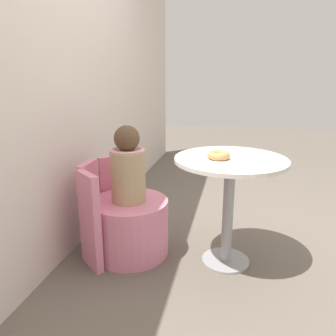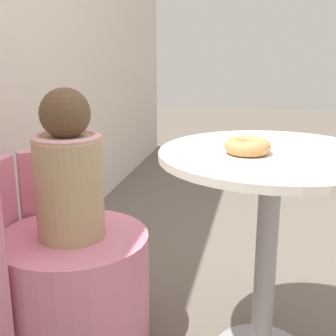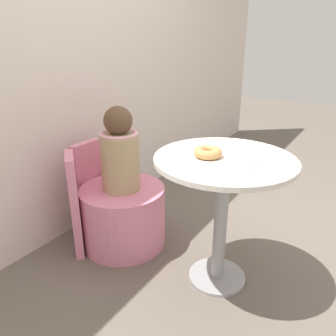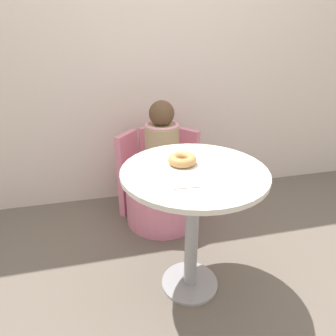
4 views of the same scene
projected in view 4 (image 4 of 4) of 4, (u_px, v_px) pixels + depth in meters
The scene contains 8 objects.
ground_plane at pixel (205, 281), 1.75m from camera, with size 12.00×12.00×0.00m, color #665B51.
back_wall at pixel (162, 49), 2.24m from camera, with size 6.00×0.06×2.40m.
round_table at pixel (193, 198), 1.49m from camera, with size 0.71×0.71×0.73m.
tub_chair at pixel (162, 196), 2.24m from camera, with size 0.54×0.54×0.40m.
booth_backrest at pixel (156, 169), 2.38m from camera, with size 0.64×0.23×0.65m.
child_figure at pixel (162, 141), 2.05m from camera, with size 0.24×0.24×0.52m.
donut at pixel (182, 160), 1.47m from camera, with size 0.14×0.14×0.05m.
paper_napkin at pixel (185, 181), 1.31m from camera, with size 0.13×0.13×0.01m.
Camera 4 is at (-0.51, -1.22, 1.34)m, focal length 32.00 mm.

